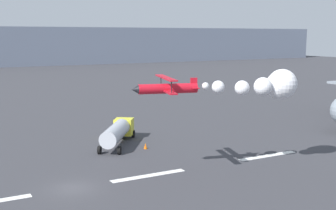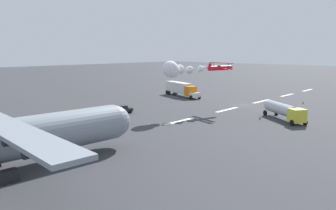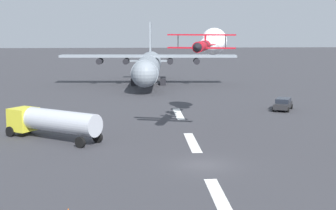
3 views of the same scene
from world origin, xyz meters
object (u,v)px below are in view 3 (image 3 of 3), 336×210
fuel_tanker_truck (52,121)px  followme_car_yellow (283,104)px  cargo_transport_plane (148,67)px  traffic_cone_far (91,130)px  stunt_biplane_red (212,42)px

fuel_tanker_truck → followme_car_yellow: bearing=-59.9°
followme_car_yellow → cargo_transport_plane: bearing=31.0°
cargo_transport_plane → fuel_tanker_truck: bearing=166.9°
fuel_tanker_truck → cargo_transport_plane: bearing=-13.1°
cargo_transport_plane → traffic_cone_far: 41.52m
fuel_tanker_truck → followme_car_yellow: size_ratio=2.10×
stunt_biplane_red → fuel_tanker_truck: (-9.48, 16.59, -7.07)m
stunt_biplane_red → followme_car_yellow: bearing=-59.4°
cargo_transport_plane → followme_car_yellow: size_ratio=6.89×
followme_car_yellow → traffic_cone_far: followme_car_yellow is taller
cargo_transport_plane → stunt_biplane_red: size_ratio=1.89×
fuel_tanker_truck → followme_car_yellow: fuel_tanker_truck is taller
stunt_biplane_red → fuel_tanker_truck: bearing=119.7°
cargo_transport_plane → fuel_tanker_truck: cargo_transport_plane is taller
stunt_biplane_red → fuel_tanker_truck: stunt_biplane_red is taller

